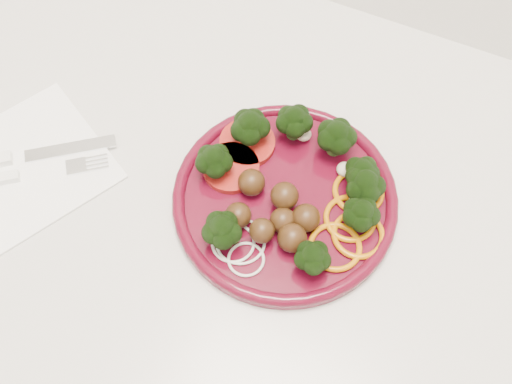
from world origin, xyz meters
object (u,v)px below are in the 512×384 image
at_px(napkin, 28,165).
at_px(knife, 7,159).
at_px(plate, 290,194).
at_px(fork, 5,178).

relative_size(napkin, knife, 1.01).
bearing_deg(napkin, plate, 15.47).
xyz_separation_m(knife, fork, (0.01, -0.02, -0.00)).
xyz_separation_m(plate, knife, (-0.31, -0.09, -0.01)).
bearing_deg(fork, knife, 83.00).
xyz_separation_m(plate, fork, (-0.30, -0.11, -0.01)).
xyz_separation_m(napkin, fork, (-0.01, -0.03, 0.01)).
height_order(plate, fork, plate).
bearing_deg(fork, napkin, 33.31).
height_order(plate, knife, plate).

